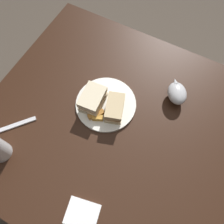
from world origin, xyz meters
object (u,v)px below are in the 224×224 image
(fork, at_px, (13,126))
(gravy_boat, at_px, (177,93))
(napkin, at_px, (82,214))
(sandwich_half_left, at_px, (93,100))
(plate, at_px, (106,104))
(sandwich_half_right, at_px, (115,108))

(fork, bearing_deg, gravy_boat, 169.36)
(napkin, relative_size, fork, 0.61)
(gravy_boat, bearing_deg, fork, -141.03)
(sandwich_half_left, relative_size, fork, 0.66)
(plate, bearing_deg, gravy_boat, 34.35)
(gravy_boat, relative_size, fork, 0.70)
(gravy_boat, height_order, fork, gravy_boat)
(sandwich_half_left, height_order, fork, sandwich_half_left)
(fork, bearing_deg, sandwich_half_right, 166.58)
(sandwich_half_left, distance_m, sandwich_half_right, 0.09)
(gravy_boat, distance_m, fork, 0.67)
(plate, height_order, sandwich_half_left, sandwich_half_left)
(fork, bearing_deg, napkin, 110.69)
(gravy_boat, bearing_deg, sandwich_half_left, -146.59)
(gravy_boat, xyz_separation_m, fork, (-0.52, -0.42, -0.04))
(napkin, bearing_deg, sandwich_half_right, 101.49)
(sandwich_half_left, bearing_deg, napkin, -65.39)
(gravy_boat, distance_m, napkin, 0.58)
(napkin, bearing_deg, gravy_boat, 78.79)
(sandwich_half_left, bearing_deg, sandwich_half_right, 5.17)
(sandwich_half_right, bearing_deg, napkin, -78.51)
(sandwich_half_right, relative_size, gravy_boat, 0.99)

